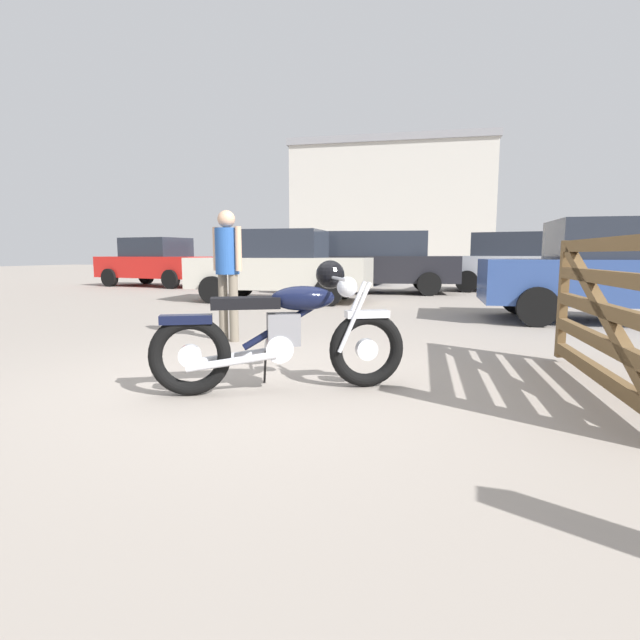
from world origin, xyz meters
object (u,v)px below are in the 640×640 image
silver_sedan_mid (616,271)px  white_estate_far (529,260)px  bystander (227,262)px  vintage_motorcycle (287,331)px  timber_gate (618,310)px  pale_sedan_back (332,262)px  blue_hatchback_right (157,262)px  dark_sedan_left (370,260)px  red_hatchback_near (281,266)px

silver_sedan_mid → white_estate_far: 6.69m
bystander → white_estate_far: size_ratio=0.34×
vintage_motorcycle → timber_gate: (2.47, 0.39, 0.21)m
pale_sedan_back → blue_hatchback_right: bearing=27.1°
vintage_motorcycle → pale_sedan_back: (-3.62, 14.09, 0.34)m
blue_hatchback_right → white_estate_far: white_estate_far is taller
blue_hatchback_right → silver_sedan_mid: bearing=163.5°
timber_gate → dark_sedan_left: bearing=15.6°
timber_gate → red_hatchback_near: bearing=32.5°
pale_sedan_back → bystander: bearing=99.4°
silver_sedan_mid → vintage_motorcycle: bearing=-128.5°
timber_gate → red_hatchback_near: size_ratio=0.59×
vintage_motorcycle → blue_hatchback_right: 14.50m
timber_gate → bystander: 4.34m
red_hatchback_near → blue_hatchback_right: bearing=143.4°
blue_hatchback_right → silver_sedan_mid: size_ratio=1.01×
silver_sedan_mid → bystander: bearing=-150.8°
red_hatchback_near → bystander: bearing=-79.5°
blue_hatchback_right → silver_sedan_mid: same height
white_estate_far → pale_sedan_back: size_ratio=1.16×
vintage_motorcycle → silver_sedan_mid: silver_sedan_mid is taller
red_hatchback_near → white_estate_far: 7.64m
red_hatchback_near → vintage_motorcycle: bearing=-72.1°
blue_hatchback_right → red_hatchback_near: size_ratio=1.02×
pale_sedan_back → silver_sedan_mid: bearing=129.9°
timber_gate → white_estate_far: bearing=-8.1°
red_hatchback_near → silver_sedan_mid: size_ratio=1.00×
timber_gate → pale_sedan_back: size_ratio=0.60×
red_hatchback_near → white_estate_far: (5.89, 4.85, 0.10)m
blue_hatchback_right → white_estate_far: bearing=-168.1°
vintage_motorcycle → red_hatchback_near: bearing=84.3°
red_hatchback_near → white_estate_far: white_estate_far is taller
vintage_motorcycle → white_estate_far: white_estate_far is taller
blue_hatchback_right → pale_sedan_back: 6.25m
timber_gate → red_hatchback_near: red_hatchback_near is taller
blue_hatchback_right → dark_sedan_left: size_ratio=0.89×
red_hatchback_near → dark_sedan_left: bearing=60.5°
silver_sedan_mid → red_hatchback_near: bearing=160.0°
vintage_motorcycle → white_estate_far: size_ratio=0.39×
bystander → red_hatchback_near: size_ratio=0.38×
dark_sedan_left → timber_gate: bearing=-79.2°
red_hatchback_near → silver_sedan_mid: (6.61, -1.80, 0.00)m
white_estate_far → red_hatchback_near: bearing=46.3°
red_hatchback_near → dark_sedan_left: dark_sedan_left is taller
timber_gate → bystander: size_ratio=1.53×
dark_sedan_left → pale_sedan_back: bearing=109.9°
timber_gate → silver_sedan_mid: bearing=-18.9°
bystander → white_estate_far: white_estate_far is taller
blue_hatchback_right → timber_gate: bearing=144.7°
bystander → pale_sedan_back: 12.31m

